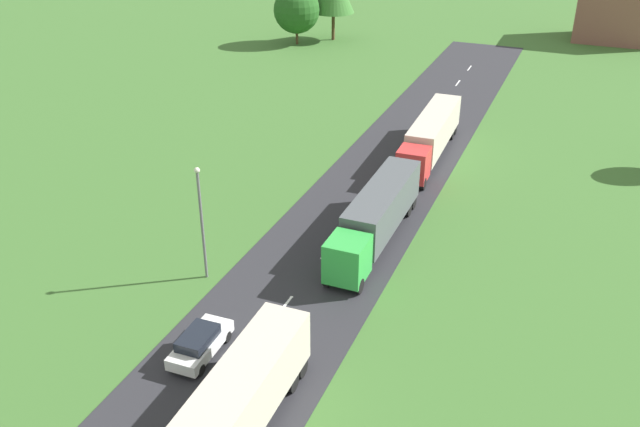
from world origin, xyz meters
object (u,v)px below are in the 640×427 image
at_px(tree_birch, 297,10).
at_px(distant_building, 619,9).
at_px(truck_lead, 234,407).
at_px(truck_second, 377,215).
at_px(truck_third, 431,134).
at_px(car_second, 200,343).
at_px(lamppost_second, 201,218).

height_order(tree_birch, distant_building, distant_building).
bearing_deg(distant_building, tree_birch, -155.10).
distance_m(truck_lead, truck_second, 20.00).
relative_size(truck_third, tree_birch, 1.83).
xyz_separation_m(truck_lead, truck_third, (-0.12, 36.35, 0.00)).
xyz_separation_m(car_second, lamppost_second, (-3.75, 6.87, 3.48)).
relative_size(truck_lead, car_second, 2.81).
height_order(truck_lead, lamppost_second, lamppost_second).
distance_m(truck_lead, distant_building, 89.89).
distance_m(truck_lead, tree_birch, 74.77).
xyz_separation_m(truck_lead, tree_birch, (-28.03, 69.26, 2.67)).
xyz_separation_m(truck_second, truck_third, (-0.30, 16.35, -0.03)).
relative_size(truck_third, car_second, 3.36).
bearing_deg(truck_lead, car_second, 135.65).
relative_size(truck_second, distant_building, 1.24).
relative_size(truck_second, truck_third, 0.93).
bearing_deg(truck_third, tree_birch, 130.30).
bearing_deg(car_second, lamppost_second, 118.64).
distance_m(tree_birch, distant_building, 46.33).
bearing_deg(tree_birch, lamppost_second, -71.33).
bearing_deg(tree_birch, distant_building, 24.90).
relative_size(truck_second, lamppost_second, 1.78).
height_order(car_second, tree_birch, tree_birch).
xyz_separation_m(car_second, distant_building, (18.76, 84.11, 3.71)).
bearing_deg(car_second, truck_lead, -44.35).
bearing_deg(truck_second, truck_third, 91.04).
xyz_separation_m(truck_third, tree_birch, (-27.91, 32.91, 2.67)).
relative_size(car_second, tree_birch, 0.55).
bearing_deg(tree_birch, car_second, -70.20).
height_order(truck_third, car_second, truck_third).
relative_size(lamppost_second, distant_building, 0.70).
distance_m(lamppost_second, distant_building, 80.45).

